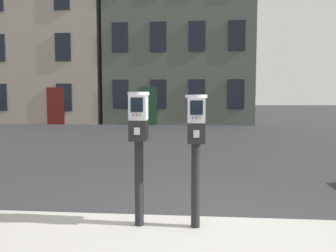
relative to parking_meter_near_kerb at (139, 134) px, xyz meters
name	(u,v)px	position (x,y,z in m)	size (l,w,h in m)	color
ground_plane	(187,235)	(0.49, 0.11, -1.08)	(160.00, 160.00, 0.00)	#28282B
parking_meter_near_kerb	(139,134)	(0.00, 0.00, 0.00)	(0.22, 0.26, 1.36)	black
parking_meter_twin_adjacent	(196,137)	(0.57, 0.00, -0.02)	(0.22, 0.26, 1.33)	black
townhouse_grey_stucco	(54,36)	(-8.83, 18.28, 4.53)	(7.69, 6.58, 11.21)	#9E9384
townhouse_green_painted	(180,47)	(-0.49, 17.70, 3.60)	(8.44, 5.44, 9.34)	#4C564C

